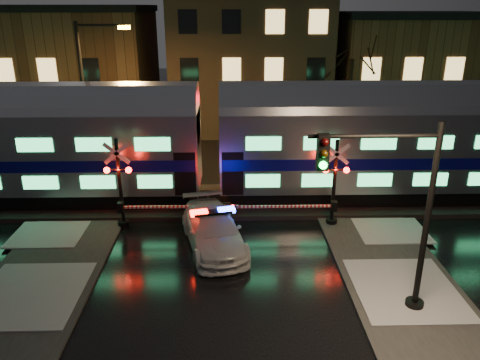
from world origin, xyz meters
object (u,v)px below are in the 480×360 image
object	(u,v)px
police_car	(213,230)
crossing_signal_left	(128,193)
crossing_signal_right	(326,192)
streetlight	(89,92)
traffic_light	(396,217)

from	to	relation	value
police_car	crossing_signal_left	bearing A→B (deg)	141.28
crossing_signal_right	streetlight	world-z (taller)	streetlight
police_car	streetlight	world-z (taller)	streetlight
traffic_light	streetlight	bearing A→B (deg)	148.02
crossing_signal_right	crossing_signal_left	size ratio (longest dim) A/B	0.97
crossing_signal_left	streetlight	size ratio (longest dim) A/B	0.68
traffic_light	streetlight	distance (m)	18.28
police_car	crossing_signal_left	world-z (taller)	crossing_signal_left
streetlight	crossing_signal_left	bearing A→B (deg)	-64.37
crossing_signal_right	streetlight	size ratio (longest dim) A/B	0.66
police_car	crossing_signal_right	bearing A→B (deg)	6.89
crossing_signal_right	police_car	bearing A→B (deg)	-160.06
crossing_signal_left	traffic_light	xyz separation A→B (m)	(9.52, -6.33, 1.66)
traffic_light	crossing_signal_right	bearing A→B (deg)	110.73
crossing_signal_left	crossing_signal_right	bearing A→B (deg)	-0.02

